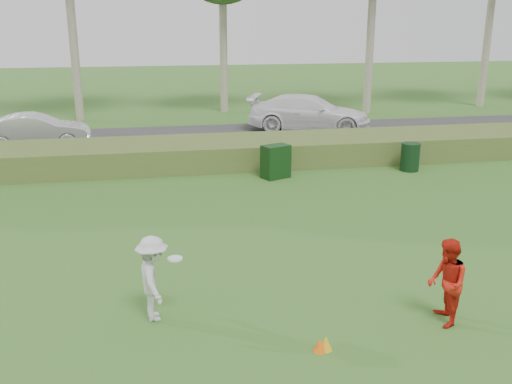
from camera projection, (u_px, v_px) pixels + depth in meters
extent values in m
plane|color=#2D5E1F|center=(298.00, 327.00, 10.03)|extent=(120.00, 120.00, 0.00)
cube|color=#455C25|center=(216.00, 152.00, 21.18)|extent=(80.00, 3.00, 0.90)
cube|color=#2D2D2D|center=(203.00, 137.00, 26.00)|extent=(80.00, 6.00, 0.06)
cylinder|color=gray|center=(223.00, 9.00, 31.75)|extent=(0.44, 0.44, 11.50)
imported|color=silver|center=(153.00, 278.00, 10.12)|extent=(0.71, 1.08, 1.57)
cylinder|color=white|center=(175.00, 259.00, 10.09)|extent=(0.27, 0.27, 0.03)
imported|color=red|center=(447.00, 283.00, 9.95)|extent=(0.75, 0.88, 1.58)
cone|color=#FF620D|center=(320.00, 345.00, 9.27)|extent=(0.21, 0.21, 0.23)
cone|color=gold|center=(326.00, 343.00, 9.32)|extent=(0.22, 0.22, 0.24)
cube|color=black|center=(276.00, 162.00, 19.33)|extent=(1.06, 0.88, 1.13)
cylinder|color=black|center=(410.00, 157.00, 20.28)|extent=(0.75, 0.75, 1.00)
imported|color=silver|center=(37.00, 131.00, 23.61)|extent=(4.37, 1.78, 1.41)
imported|color=white|center=(309.00, 113.00, 27.30)|extent=(6.26, 4.26, 1.68)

